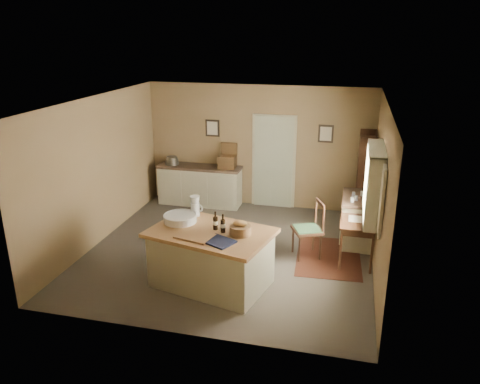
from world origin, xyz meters
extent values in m
plane|color=brown|center=(0.00, 0.00, 0.00)|extent=(5.00, 5.00, 0.00)
cube|color=olive|center=(0.00, 2.50, 1.35)|extent=(5.00, 0.10, 2.70)
cube|color=olive|center=(0.00, -2.50, 1.35)|extent=(5.00, 0.10, 2.70)
cube|color=olive|center=(-2.50, 0.00, 1.35)|extent=(0.10, 5.00, 2.70)
cube|color=olive|center=(2.50, 0.00, 1.35)|extent=(0.10, 5.00, 2.70)
plane|color=silver|center=(0.00, 0.00, 2.70)|extent=(5.00, 5.00, 0.00)
cube|color=#A9AD90|center=(0.35, 2.47, 1.05)|extent=(0.97, 0.06, 2.11)
cube|color=black|center=(-1.05, 2.48, 1.72)|extent=(0.32, 0.02, 0.38)
cube|color=beige|center=(-1.05, 2.47, 1.72)|extent=(0.24, 0.01, 0.30)
cube|color=black|center=(1.45, 2.48, 1.72)|extent=(0.32, 0.02, 0.38)
cube|color=beige|center=(1.45, 2.47, 1.72)|extent=(0.24, 0.01, 0.30)
cube|color=#B5B18E|center=(2.38, -0.20, 1.02)|extent=(0.25, 1.32, 0.06)
cube|color=#B5B18E|center=(2.38, -0.20, 2.08)|extent=(0.25, 1.32, 0.06)
cube|color=white|center=(2.50, -0.20, 1.55)|extent=(0.01, 1.20, 1.00)
cube|color=#B5B18E|center=(2.46, -1.02, 1.55)|extent=(0.04, 0.35, 1.00)
cube|color=#B5B18E|center=(2.46, 0.62, 1.55)|extent=(0.04, 0.35, 1.00)
cube|color=#B5B18E|center=(0.01, -1.17, 0.42)|extent=(1.89, 1.42, 0.85)
cube|color=#A47643|center=(0.01, -1.17, 0.88)|extent=(2.04, 1.57, 0.06)
cylinder|color=white|center=(-0.57, -0.94, 0.96)|extent=(0.53, 0.53, 0.11)
cube|color=#A47643|center=(-0.15, -1.44, 0.92)|extent=(0.60, 0.48, 0.03)
cube|color=black|center=(0.24, -1.53, 0.92)|extent=(0.53, 0.49, 0.02)
cylinder|color=brown|center=(0.48, -1.19, 0.98)|extent=(0.32, 0.32, 0.14)
cylinder|color=black|center=(0.07, -1.10, 1.05)|extent=(0.07, 0.07, 0.29)
cylinder|color=black|center=(0.21, -1.17, 1.05)|extent=(0.07, 0.07, 0.29)
cube|color=#B5B18E|center=(-1.29, 2.20, 0.42)|extent=(1.86, 0.51, 0.85)
cube|color=#332319|center=(-1.29, 2.20, 0.88)|extent=(1.90, 0.54, 0.05)
cube|color=#4F331A|center=(-0.64, 2.20, 1.04)|extent=(0.37, 0.28, 0.28)
cylinder|color=#59544F|center=(-1.94, 2.20, 0.99)|extent=(0.32, 0.32, 0.18)
cube|color=#451B11|center=(1.75, 0.19, 0.00)|extent=(1.19, 1.66, 0.01)
cube|color=#321C11|center=(2.20, 0.19, 0.75)|extent=(0.58, 0.95, 0.03)
cube|color=#321C11|center=(2.20, 0.19, 0.68)|extent=(0.52, 0.89, 0.10)
cube|color=silver|center=(2.15, 0.19, 0.77)|extent=(0.22, 0.30, 0.01)
cylinder|color=black|center=(2.30, 0.45, 0.79)|extent=(0.05, 0.05, 0.05)
cylinder|color=#321C11|center=(1.95, -0.25, 0.36)|extent=(0.04, 0.04, 0.72)
cylinder|color=#321C11|center=(2.45, -0.25, 0.36)|extent=(0.04, 0.04, 0.72)
cylinder|color=#321C11|center=(1.95, 0.62, 0.36)|extent=(0.04, 0.04, 0.72)
cylinder|color=#321C11|center=(2.45, 0.62, 0.36)|extent=(0.04, 0.04, 0.72)
cube|color=#B5B18E|center=(2.20, 0.95, 0.42)|extent=(0.55, 1.00, 0.85)
cube|color=#332319|center=(2.20, 0.95, 0.88)|extent=(0.58, 1.04, 0.05)
cylinder|color=silver|center=(2.17, 0.80, 0.95)|extent=(0.24, 0.24, 0.09)
cube|color=black|center=(2.31, 1.54, 0.95)|extent=(0.32, 0.04, 1.89)
cube|color=black|center=(2.31, 2.35, 0.95)|extent=(0.32, 0.04, 1.89)
cube|color=black|center=(2.46, 1.94, 0.95)|extent=(0.02, 0.85, 1.89)
cube|color=black|center=(2.31, 1.94, 0.05)|extent=(0.32, 0.81, 0.03)
cube|color=black|center=(2.31, 1.94, 0.52)|extent=(0.32, 0.81, 0.03)
cube|color=black|center=(2.31, 1.94, 0.99)|extent=(0.32, 0.81, 0.03)
cube|color=black|center=(2.31, 1.94, 1.37)|extent=(0.32, 0.81, 0.03)
cube|color=black|center=(2.31, 1.94, 1.75)|extent=(0.32, 0.81, 0.03)
cylinder|color=white|center=(2.31, 1.94, 1.05)|extent=(0.12, 0.12, 0.11)
camera|label=1|loc=(1.98, -7.39, 3.81)|focal=35.00mm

